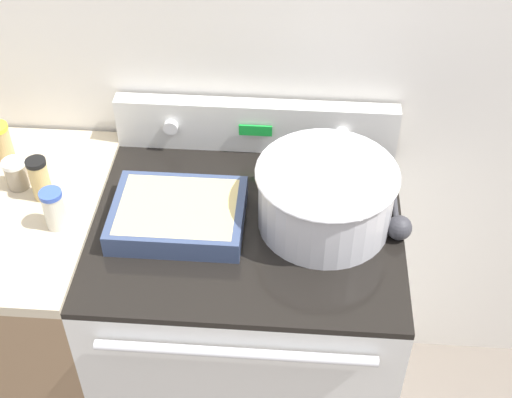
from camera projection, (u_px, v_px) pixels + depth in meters
name	position (u px, v px, depth m)	size (l,w,h in m)	color
kitchen_wall	(258.00, 24.00, 1.81)	(8.00, 0.05, 2.50)	silver
stove_range	(249.00, 332.00, 2.08)	(0.77, 0.68, 0.90)	silver
control_panel	(256.00, 126.00, 1.95)	(0.77, 0.07, 0.15)	silver
side_counter	(21.00, 317.00, 2.12)	(0.59, 0.65, 0.91)	#896B4C
mixing_bowl	(326.00, 194.00, 1.72)	(0.34, 0.34, 0.17)	silver
casserole_dish	(178.00, 214.00, 1.75)	(0.32, 0.25, 0.06)	#38476B
ladle	(399.00, 224.00, 1.73)	(0.06, 0.25, 0.06)	#333338
spice_jar_blue_cap	(54.00, 209.00, 1.72)	(0.05, 0.05, 0.11)	beige
spice_jar_black_cap	(40.00, 179.00, 1.79)	(0.05, 0.05, 0.12)	tan
spice_jar_white_cap	(16.00, 174.00, 1.83)	(0.06, 0.06, 0.08)	gray
spice_jar_yellow_cap	(0.00, 142.00, 1.91)	(0.06, 0.06, 0.11)	tan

